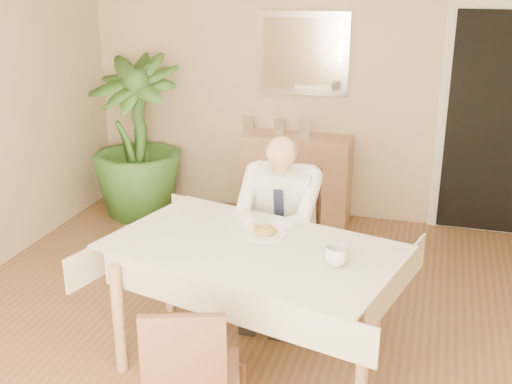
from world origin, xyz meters
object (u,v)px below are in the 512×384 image
(chair_far, at_px, (287,224))
(chair_near, at_px, (193,372))
(seated_man, at_px, (277,219))
(coffee_mug, at_px, (336,256))
(potted_palm, at_px, (136,138))
(sideboard, at_px, (296,177))
(dining_table, at_px, (253,259))

(chair_far, xyz_separation_m, chair_near, (-0.04, -1.78, -0.06))
(seated_man, height_order, coffee_mug, seated_man)
(coffee_mug, height_order, potted_palm, potted_palm)
(potted_palm, bearing_deg, sideboard, 13.01)
(dining_table, relative_size, potted_palm, 1.28)
(sideboard, bearing_deg, chair_near, -85.61)
(coffee_mug, xyz_separation_m, potted_palm, (-2.26, 2.13, -0.04))
(sideboard, height_order, potted_palm, potted_palm)
(sideboard, xyz_separation_m, potted_palm, (-1.48, -0.34, 0.36))
(chair_far, xyz_separation_m, seated_man, (-0.00, -0.29, 0.15))
(potted_palm, bearing_deg, dining_table, -49.07)
(dining_table, relative_size, seated_man, 1.58)
(dining_table, bearing_deg, sideboard, 110.83)
(dining_table, relative_size, coffee_mug, 14.49)
(chair_far, distance_m, chair_near, 1.79)
(dining_table, distance_m, chair_far, 0.90)
(chair_near, bearing_deg, sideboard, 75.06)
(coffee_mug, bearing_deg, potted_palm, 136.79)
(chair_far, height_order, seated_man, seated_man)
(chair_near, bearing_deg, coffee_mug, 35.84)
(chair_far, distance_m, coffee_mug, 1.16)
(coffee_mug, relative_size, potted_palm, 0.09)
(chair_far, bearing_deg, chair_near, -86.34)
(sideboard, bearing_deg, coffee_mug, -72.05)
(chair_far, bearing_deg, potted_palm, 151.96)
(seated_man, bearing_deg, chair_near, -91.38)
(dining_table, bearing_deg, coffee_mug, 2.10)
(chair_near, xyz_separation_m, sideboard, (-0.23, 3.25, -0.06))
(chair_far, distance_m, seated_man, 0.33)
(seated_man, height_order, potted_palm, potted_palm)
(coffee_mug, bearing_deg, sideboard, 107.54)
(potted_palm, bearing_deg, chair_near, -59.56)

